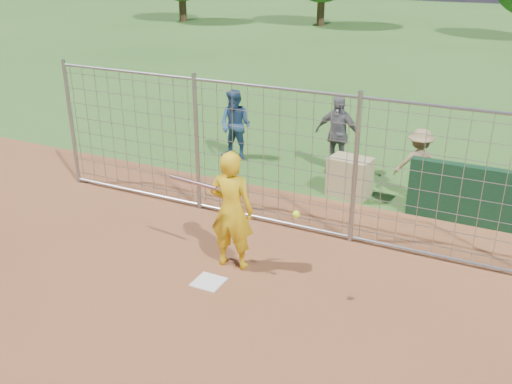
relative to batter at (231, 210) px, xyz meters
The scene contains 10 objects.
ground 1.04m from the batter, 100.37° to the right, with size 100.00×100.00×0.00m, color #2D591E.
home_plate 1.13m from the batter, 97.02° to the right, with size 0.43×0.43×0.02m, color silver.
dugout_wall 4.62m from the batter, 43.80° to the left, with size 2.60×0.20×1.10m, color #11381E.
batter is the anchor object (origin of this frame).
bystander_a 4.95m from the batter, 117.38° to the left, with size 0.79×0.62×1.64m, color navy.
bystander_b 4.60m from the batter, 88.49° to the left, with size 1.02×0.42×1.74m, color slate.
bystander_c 4.45m from the batter, 62.89° to the left, with size 0.92×0.53×1.42m, color #917A4F.
equipment_bin 3.59m from the batter, 76.85° to the left, with size 0.80×0.55×0.80m, color tan.
equipment_in_play 0.54m from the batter, 104.70° to the right, with size 2.20×0.29×0.18m.
backstop_fence 1.62m from the batter, 92.71° to the left, with size 9.08×0.08×2.60m.
Camera 1 is at (3.85, -6.44, 4.63)m, focal length 40.00 mm.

